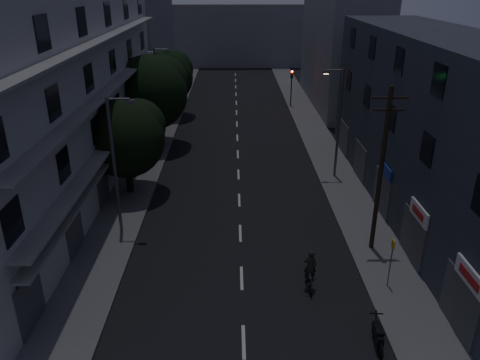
{
  "coord_description": "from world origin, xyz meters",
  "views": [
    {
      "loc": [
        -0.38,
        -13.13,
        13.89
      ],
      "look_at": [
        0.0,
        12.0,
        3.0
      ],
      "focal_mm": 35.0,
      "sensor_mm": 36.0,
      "label": 1
    }
  ],
  "objects_px": {
    "utility_pole": "(381,168)",
    "bus_stop_sign": "(392,255)",
    "motorcycle": "(378,336)",
    "cyclist": "(309,276)"
  },
  "relations": [
    {
      "from": "utility_pole",
      "to": "cyclist",
      "type": "height_order",
      "value": "utility_pole"
    },
    {
      "from": "utility_pole",
      "to": "cyclist",
      "type": "bearing_deg",
      "value": -138.63
    },
    {
      "from": "cyclist",
      "to": "utility_pole",
      "type": "bearing_deg",
      "value": 38.91
    },
    {
      "from": "bus_stop_sign",
      "to": "cyclist",
      "type": "distance_m",
      "value": 4.0
    },
    {
      "from": "bus_stop_sign",
      "to": "motorcycle",
      "type": "height_order",
      "value": "bus_stop_sign"
    },
    {
      "from": "motorcycle",
      "to": "cyclist",
      "type": "height_order",
      "value": "cyclist"
    },
    {
      "from": "utility_pole",
      "to": "bus_stop_sign",
      "type": "distance_m",
      "value": 4.61
    },
    {
      "from": "bus_stop_sign",
      "to": "motorcycle",
      "type": "relative_size",
      "value": 1.28
    },
    {
      "from": "motorcycle",
      "to": "cyclist",
      "type": "bearing_deg",
      "value": 125.4
    },
    {
      "from": "utility_pole",
      "to": "cyclist",
      "type": "xyz_separation_m",
      "value": [
        -4.0,
        -3.53,
        -4.14
      ]
    }
  ]
}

